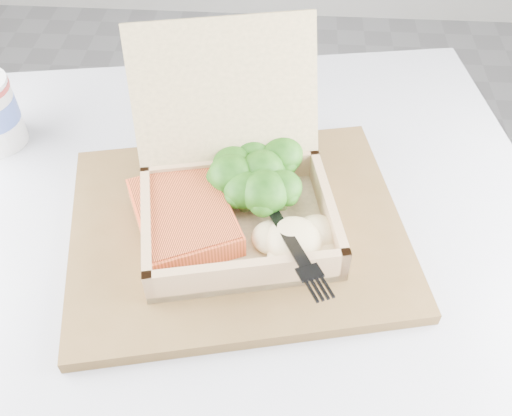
{
  "coord_description": "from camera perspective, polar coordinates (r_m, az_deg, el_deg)",
  "views": [
    {
      "loc": [
        0.7,
        -0.29,
        1.25
      ],
      "look_at": [
        0.67,
        0.14,
        0.78
      ],
      "focal_mm": 40.0,
      "sensor_mm": 36.0,
      "label": 1
    }
  ],
  "objects": [
    {
      "name": "plastic_fork",
      "position": [
        0.61,
        2.18,
        -0.88
      ],
      "size": [
        0.08,
        0.16,
        0.02
      ],
      "rotation": [
        0.0,
        0.0,
        3.54
      ],
      "color": "black",
      "rests_on": "mashed_potatoes"
    },
    {
      "name": "broccoli_pile",
      "position": [
        0.67,
        0.63,
        3.22
      ],
      "size": [
        0.13,
        0.13,
        0.05
      ],
      "primitive_type": null,
      "color": "#2F7119",
      "rests_on": "takeout_container"
    },
    {
      "name": "cafe_table",
      "position": [
        0.8,
        -2.75,
        -13.7
      ],
      "size": [
        0.93,
        0.93,
        0.73
      ],
      "rotation": [
        0.0,
        0.0,
        0.17
      ],
      "color": "black",
      "rests_on": "floor"
    },
    {
      "name": "serving_tray",
      "position": [
        0.66,
        -1.89,
        -2.06
      ],
      "size": [
        0.44,
        0.38,
        0.02
      ],
      "primitive_type": "cube",
      "rotation": [
        0.0,
        0.0,
        0.21
      ],
      "color": "brown",
      "rests_on": "cafe_table"
    },
    {
      "name": "salmon_fillet",
      "position": [
        0.64,
        -7.22,
        -0.84
      ],
      "size": [
        0.15,
        0.16,
        0.03
      ],
      "primitive_type": "cube",
      "rotation": [
        0.0,
        0.0,
        0.42
      ],
      "color": "#D9542A",
      "rests_on": "takeout_container"
    },
    {
      "name": "takeout_container",
      "position": [
        0.64,
        -2.17,
        2.78
      ],
      "size": [
        0.25,
        0.27,
        0.19
      ],
      "rotation": [
        0.0,
        0.0,
        0.21
      ],
      "color": "tan",
      "rests_on": "serving_tray"
    },
    {
      "name": "receipt",
      "position": [
        0.82,
        -4.26,
        8.65
      ],
      "size": [
        0.08,
        0.13,
        0.0
      ],
      "primitive_type": "cube",
      "rotation": [
        0.0,
        0.0,
        -0.08
      ],
      "color": "silver",
      "rests_on": "cafe_table"
    },
    {
      "name": "mashed_potatoes",
      "position": [
        0.61,
        3.85,
        -3.18
      ],
      "size": [
        0.1,
        0.09,
        0.03
      ],
      "primitive_type": "ellipsoid",
      "color": "beige",
      "rests_on": "takeout_container"
    }
  ]
}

